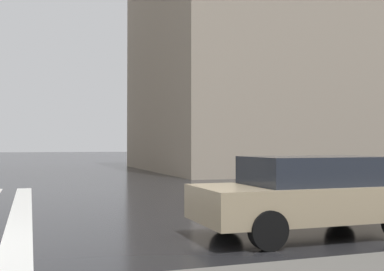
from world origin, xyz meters
The scene contains 2 objects.
haussmann_block_corner centered at (20.23, -19.44, 11.48)m, with size 15.46×20.33×23.44m.
car_champagne centered at (-1.00, -6.94, 0.76)m, with size 1.85×4.10×1.41m.
Camera 1 is at (-8.33, -2.19, 1.61)m, focal length 44.36 mm.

